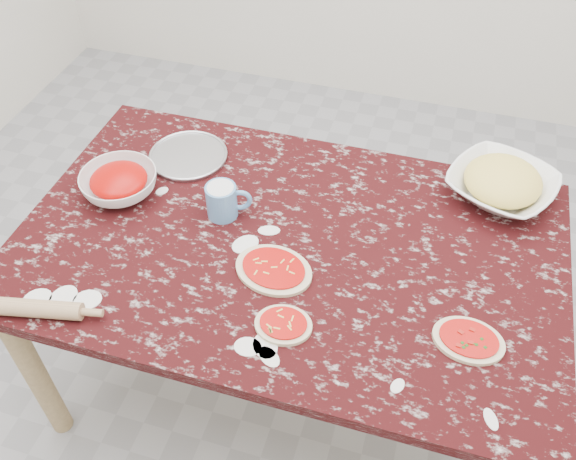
# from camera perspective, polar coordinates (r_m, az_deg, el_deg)

# --- Properties ---
(ground) EXTENTS (4.00, 4.00, 0.00)m
(ground) POSITION_cam_1_polar(r_m,az_deg,el_deg) (2.40, -0.00, -13.48)
(ground) COLOR gray
(worktable) EXTENTS (1.60, 1.00, 0.75)m
(worktable) POSITION_cam_1_polar(r_m,az_deg,el_deg) (1.86, -0.00, -2.87)
(worktable) COLOR black
(worktable) RESTS_ON ground
(pizza_tray) EXTENTS (0.29, 0.29, 0.01)m
(pizza_tray) POSITION_cam_1_polar(r_m,az_deg,el_deg) (2.11, -9.30, 6.83)
(pizza_tray) COLOR #B2B2B7
(pizza_tray) RESTS_ON worktable
(sauce_bowl) EXTENTS (0.28, 0.28, 0.08)m
(sauce_bowl) POSITION_cam_1_polar(r_m,az_deg,el_deg) (2.00, -15.47, 4.20)
(sauce_bowl) COLOR white
(sauce_bowl) RESTS_ON worktable
(cheese_bowl) EXTENTS (0.42, 0.42, 0.08)m
(cheese_bowl) POSITION_cam_1_polar(r_m,az_deg,el_deg) (2.03, 19.29, 3.89)
(cheese_bowl) COLOR white
(cheese_bowl) RESTS_ON worktable
(flour_mug) EXTENTS (0.14, 0.09, 0.11)m
(flour_mug) POSITION_cam_1_polar(r_m,az_deg,el_deg) (1.85, -6.09, 2.76)
(flour_mug) COLOR #5689BF
(flour_mug) RESTS_ON worktable
(pizza_left) EXTENTS (0.26, 0.22, 0.02)m
(pizza_left) POSITION_cam_1_polar(r_m,az_deg,el_deg) (1.72, -1.35, -3.72)
(pizza_left) COLOR beige
(pizza_left) RESTS_ON worktable
(pizza_mid) EXTENTS (0.16, 0.14, 0.02)m
(pizza_mid) POSITION_cam_1_polar(r_m,az_deg,el_deg) (1.60, -0.44, -8.84)
(pizza_mid) COLOR beige
(pizza_mid) RESTS_ON worktable
(pizza_right) EXTENTS (0.19, 0.15, 0.02)m
(pizza_right) POSITION_cam_1_polar(r_m,az_deg,el_deg) (1.64, 16.51, -9.83)
(pizza_right) COLOR beige
(pizza_right) RESTS_ON worktable
(rolling_pin) EXTENTS (0.25, 0.10, 0.05)m
(rolling_pin) POSITION_cam_1_polar(r_m,az_deg,el_deg) (1.74, -22.42, -6.81)
(rolling_pin) COLOR tan
(rolling_pin) RESTS_ON worktable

